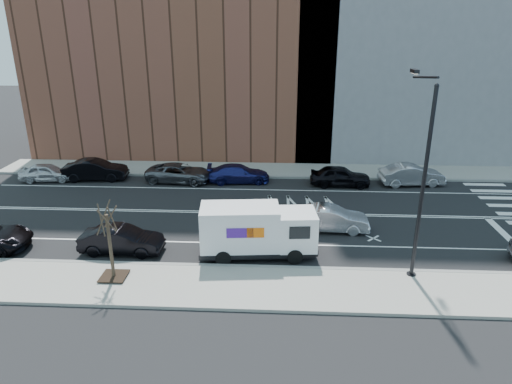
# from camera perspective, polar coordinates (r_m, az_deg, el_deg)

# --- Properties ---
(ground) EXTENTS (120.00, 120.00, 0.00)m
(ground) POSITION_cam_1_polar(r_m,az_deg,el_deg) (28.98, 1.52, -2.67)
(ground) COLOR black
(ground) RESTS_ON ground
(sidewalk_near) EXTENTS (44.00, 3.60, 0.15)m
(sidewalk_near) POSITION_cam_1_polar(r_m,az_deg,el_deg) (21.13, 0.85, -11.86)
(sidewalk_near) COLOR gray
(sidewalk_near) RESTS_ON ground
(sidewalk_far) EXTENTS (44.00, 3.60, 0.15)m
(sidewalk_far) POSITION_cam_1_polar(r_m,az_deg,el_deg) (37.22, 1.89, 2.76)
(sidewalk_far) COLOR gray
(sidewalk_far) RESTS_ON ground
(curb_near) EXTENTS (44.00, 0.25, 0.17)m
(curb_near) POSITION_cam_1_polar(r_m,az_deg,el_deg) (22.67, 1.03, -9.41)
(curb_near) COLOR gray
(curb_near) RESTS_ON ground
(curb_far) EXTENTS (44.00, 0.25, 0.17)m
(curb_far) POSITION_cam_1_polar(r_m,az_deg,el_deg) (35.50, 1.83, 1.89)
(curb_far) COLOR gray
(curb_far) RESTS_ON ground
(road_markings) EXTENTS (40.00, 8.60, 0.01)m
(road_markings) POSITION_cam_1_polar(r_m,az_deg,el_deg) (28.98, 1.52, -2.66)
(road_markings) COLOR white
(road_markings) RESTS_ON ground
(bldg_brick) EXTENTS (26.00, 10.00, 22.00)m
(bldg_brick) POSITION_cam_1_polar(r_m,az_deg,el_deg) (43.13, -9.08, 19.71)
(bldg_brick) COLOR brown
(bldg_brick) RESTS_ON ground
(bldg_concrete) EXTENTS (20.00, 10.00, 26.00)m
(bldg_concrete) POSITION_cam_1_polar(r_m,az_deg,el_deg) (43.79, 19.45, 21.50)
(bldg_concrete) COLOR slate
(bldg_concrete) RESTS_ON ground
(streetlight) EXTENTS (0.44, 4.02, 9.34)m
(streetlight) POSITION_cam_1_polar(r_m,az_deg,el_deg) (21.68, 19.97, 2.31)
(streetlight) COLOR black
(streetlight) RESTS_ON ground
(street_tree) EXTENTS (1.20, 1.20, 3.75)m
(street_tree) POSITION_cam_1_polar(r_m,az_deg,el_deg) (22.13, -17.67, -7.23)
(street_tree) COLOR black
(street_tree) RESTS_ON ground
(fedex_van) EXTENTS (6.13, 2.57, 2.73)m
(fedex_van) POSITION_cam_1_polar(r_m,az_deg,el_deg) (23.31, 0.11, -4.80)
(fedex_van) COLOR black
(fedex_van) RESTS_ON ground
(far_parked_a) EXTENTS (4.14, 2.03, 1.36)m
(far_parked_a) POSITION_cam_1_polar(r_m,az_deg,el_deg) (38.16, -24.65, 2.26)
(far_parked_a) COLOR silver
(far_parked_a) RESTS_ON ground
(far_parked_b) EXTENTS (4.91, 2.09, 1.57)m
(far_parked_b) POSITION_cam_1_polar(r_m,az_deg,el_deg) (37.01, -19.43, 2.63)
(far_parked_b) COLOR black
(far_parked_b) RESTS_ON ground
(far_parked_c) EXTENTS (5.16, 2.74, 1.38)m
(far_parked_c) POSITION_cam_1_polar(r_m,az_deg,el_deg) (34.97, -9.57, 2.36)
(far_parked_c) COLOR #53545B
(far_parked_c) RESTS_ON ground
(far_parked_d) EXTENTS (4.83, 2.35, 1.35)m
(far_parked_d) POSITION_cam_1_polar(r_m,az_deg,el_deg) (34.42, -2.20, 2.32)
(far_parked_d) COLOR navy
(far_parked_d) RESTS_ON ground
(far_parked_e) EXTENTS (4.43, 1.87, 1.50)m
(far_parked_e) POSITION_cam_1_polar(r_m,az_deg,el_deg) (34.19, 10.47, 1.98)
(far_parked_e) COLOR black
(far_parked_e) RESTS_ON ground
(far_parked_f) EXTENTS (4.86, 2.18, 1.55)m
(far_parked_f) POSITION_cam_1_polar(r_m,az_deg,el_deg) (35.69, 18.87, 2.04)
(far_parked_f) COLOR #A7A7AB
(far_parked_f) RESTS_ON ground
(driving_sedan) EXTENTS (4.46, 1.70, 1.45)m
(driving_sedan) POSITION_cam_1_polar(r_m,az_deg,el_deg) (26.74, 9.27, -3.30)
(driving_sedan) COLOR silver
(driving_sedan) RESTS_ON ground
(near_parked_rear_a) EXTENTS (4.33, 1.58, 1.42)m
(near_parked_rear_a) POSITION_cam_1_polar(r_m,az_deg,el_deg) (24.93, -16.43, -5.78)
(near_parked_rear_a) COLOR black
(near_parked_rear_a) RESTS_ON ground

